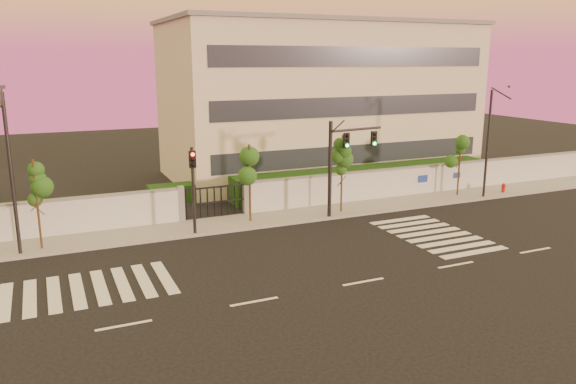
% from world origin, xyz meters
% --- Properties ---
extents(ground, '(120.00, 120.00, 0.00)m').
position_xyz_m(ground, '(0.00, 0.00, 0.00)').
color(ground, black).
rests_on(ground, ground).
extents(sidewalk, '(60.00, 3.00, 0.15)m').
position_xyz_m(sidewalk, '(0.00, 10.50, 0.07)').
color(sidewalk, gray).
rests_on(sidewalk, ground).
extents(perimeter_wall, '(60.00, 0.36, 2.20)m').
position_xyz_m(perimeter_wall, '(0.10, 12.00, 1.07)').
color(perimeter_wall, '#BBBDC3').
rests_on(perimeter_wall, ground).
extents(hedge_row, '(41.00, 4.25, 1.80)m').
position_xyz_m(hedge_row, '(1.17, 14.74, 0.82)').
color(hedge_row, '#14350F').
rests_on(hedge_row, ground).
extents(institutional_building, '(24.40, 12.40, 12.25)m').
position_xyz_m(institutional_building, '(9.00, 21.99, 6.16)').
color(institutional_building, beige).
rests_on(institutional_building, ground).
extents(road_markings, '(57.00, 7.62, 0.02)m').
position_xyz_m(road_markings, '(-1.58, 3.76, 0.01)').
color(road_markings, silver).
rests_on(road_markings, ground).
extents(street_tree_c, '(1.41, 1.12, 4.63)m').
position_xyz_m(street_tree_c, '(-12.53, 9.97, 3.41)').
color(street_tree_c, '#382314').
rests_on(street_tree_c, ground).
extents(street_tree_d, '(1.47, 1.17, 4.63)m').
position_xyz_m(street_tree_d, '(-1.34, 10.32, 3.41)').
color(street_tree_d, '#382314').
rests_on(street_tree_d, ground).
extents(street_tree_e, '(1.38, 1.10, 4.91)m').
position_xyz_m(street_tree_e, '(4.50, 10.01, 3.61)').
color(street_tree_e, '#382314').
rests_on(street_tree_e, ground).
extents(street_tree_f, '(1.48, 1.17, 4.33)m').
position_xyz_m(street_tree_f, '(14.04, 10.56, 3.19)').
color(street_tree_f, '#382314').
rests_on(street_tree_f, ground).
extents(traffic_signal_main, '(3.68, 0.71, 5.84)m').
position_xyz_m(traffic_signal_main, '(4.03, 9.29, 3.69)').
color(traffic_signal_main, black).
rests_on(traffic_signal_main, ground).
extents(traffic_signal_secondary, '(0.38, 0.35, 4.85)m').
position_xyz_m(traffic_signal_secondary, '(-4.93, 9.26, 3.07)').
color(traffic_signal_secondary, black).
rests_on(traffic_signal_secondary, ground).
extents(streetlight_west, '(0.49, 1.98, 8.25)m').
position_xyz_m(streetlight_west, '(-13.52, 9.39, 4.46)').
color(streetlight_west, black).
rests_on(streetlight_west, ground).
extents(streetlight_east, '(0.46, 1.85, 7.71)m').
position_xyz_m(streetlight_east, '(15.31, 9.25, 4.17)').
color(streetlight_east, black).
rests_on(streetlight_east, ground).
extents(fire_hydrant, '(0.31, 0.30, 0.81)m').
position_xyz_m(fire_hydrant, '(17.50, 9.82, 0.40)').
color(fire_hydrant, '#B0140B').
rests_on(fire_hydrant, ground).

